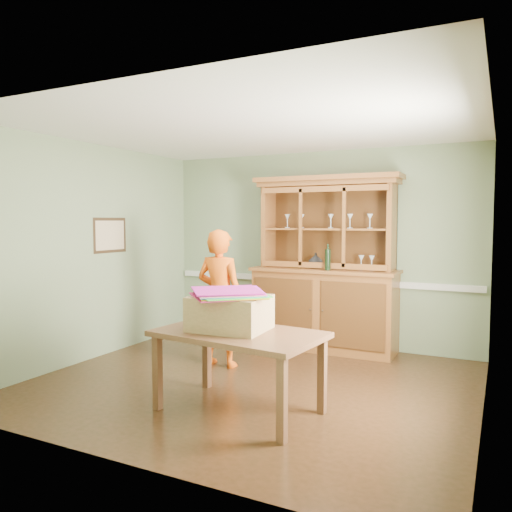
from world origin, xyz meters
The scene contains 14 objects.
floor centered at (0.00, 0.00, 0.00)m, with size 4.50×4.50×0.00m, color #442716.
ceiling centered at (0.00, 0.00, 2.70)m, with size 4.50×4.50×0.00m, color white.
wall_back centered at (0.00, 2.00, 1.35)m, with size 4.50×4.50×0.00m, color gray.
wall_left centered at (-2.25, 0.00, 1.35)m, with size 4.00×4.00×0.00m, color gray.
wall_right centered at (2.25, 0.00, 1.35)m, with size 4.00×4.00×0.00m, color gray.
wall_front centered at (0.00, -2.00, 1.35)m, with size 4.50×4.50×0.00m, color gray.
chair_rail centered at (0.00, 1.98, 0.90)m, with size 4.41×0.05×0.08m, color silver.
framed_map centered at (-2.23, 0.30, 1.55)m, with size 0.03×0.60×0.46m.
window_panel centered at (2.23, -0.30, 1.50)m, with size 0.03×0.96×1.36m.
china_hutch centered at (0.22, 1.73, 0.82)m, with size 1.99×0.66×2.33m.
dining_table centered at (0.25, -0.76, 0.65)m, with size 1.56×1.04×0.74m.
cardboard_box centered at (0.14, -0.73, 0.89)m, with size 0.67×0.54×0.31m, color tan.
kite_stack centered at (0.16, -0.78, 1.08)m, with size 0.83×0.83×0.06m.
person centered at (-0.64, 0.42, 0.82)m, with size 0.60×0.39×1.64m, color #EE5A0F.
Camera 1 is at (2.37, -4.67, 1.73)m, focal length 35.00 mm.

